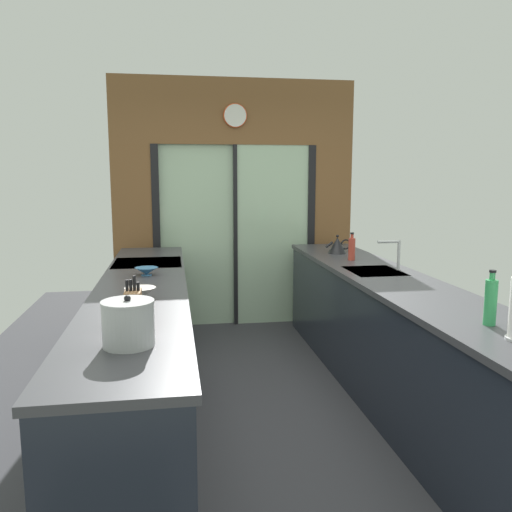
{
  "coord_description": "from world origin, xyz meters",
  "views": [
    {
      "loc": [
        -0.68,
        -3.31,
        1.67
      ],
      "look_at": [
        -0.05,
        0.62,
        1.05
      ],
      "focal_mm": 36.43,
      "sensor_mm": 36.0,
      "label": 1
    }
  ],
  "objects_px": {
    "kettle": "(337,245)",
    "soap_bottle_far": "(352,248)",
    "knife_block": "(133,308)",
    "mixing_bowl_near": "(140,293)",
    "stock_pot": "(128,323)",
    "oven_range": "(149,314)",
    "soap_bottle_near": "(491,301)",
    "mixing_bowl_far": "(146,271)"
  },
  "relations": [
    {
      "from": "kettle",
      "to": "soap_bottle_far",
      "type": "xyz_separation_m",
      "value": [
        -0.0,
        -0.41,
        0.03
      ]
    },
    {
      "from": "knife_block",
      "to": "kettle",
      "type": "height_order",
      "value": "knife_block"
    },
    {
      "from": "mixing_bowl_near",
      "to": "stock_pot",
      "type": "distance_m",
      "value": 0.86
    },
    {
      "from": "mixing_bowl_near",
      "to": "stock_pot",
      "type": "height_order",
      "value": "stock_pot"
    },
    {
      "from": "soap_bottle_far",
      "to": "mixing_bowl_near",
      "type": "bearing_deg",
      "value": -145.03
    },
    {
      "from": "oven_range",
      "to": "kettle",
      "type": "distance_m",
      "value": 1.9
    },
    {
      "from": "oven_range",
      "to": "knife_block",
      "type": "height_order",
      "value": "knife_block"
    },
    {
      "from": "oven_range",
      "to": "soap_bottle_far",
      "type": "relative_size",
      "value": 3.71
    },
    {
      "from": "mixing_bowl_near",
      "to": "kettle",
      "type": "bearing_deg",
      "value": 42.91
    },
    {
      "from": "soap_bottle_near",
      "to": "soap_bottle_far",
      "type": "relative_size",
      "value": 1.14
    },
    {
      "from": "soap_bottle_near",
      "to": "kettle",
      "type": "bearing_deg",
      "value": 89.96
    },
    {
      "from": "mixing_bowl_near",
      "to": "stock_pot",
      "type": "bearing_deg",
      "value": -90.0
    },
    {
      "from": "oven_range",
      "to": "knife_block",
      "type": "bearing_deg",
      "value": -89.46
    },
    {
      "from": "oven_range",
      "to": "soap_bottle_near",
      "type": "distance_m",
      "value": 2.92
    },
    {
      "from": "knife_block",
      "to": "stock_pot",
      "type": "distance_m",
      "value": 0.31
    },
    {
      "from": "oven_range",
      "to": "stock_pot",
      "type": "distance_m",
      "value": 2.34
    },
    {
      "from": "oven_range",
      "to": "mixing_bowl_far",
      "type": "height_order",
      "value": "mixing_bowl_far"
    },
    {
      "from": "oven_range",
      "to": "mixing_bowl_far",
      "type": "relative_size",
      "value": 5.3
    },
    {
      "from": "mixing_bowl_far",
      "to": "kettle",
      "type": "relative_size",
      "value": 0.67
    },
    {
      "from": "mixing_bowl_far",
      "to": "mixing_bowl_near",
      "type": "bearing_deg",
      "value": -90.0
    },
    {
      "from": "mixing_bowl_near",
      "to": "mixing_bowl_far",
      "type": "height_order",
      "value": "mixing_bowl_near"
    },
    {
      "from": "mixing_bowl_near",
      "to": "kettle",
      "type": "distance_m",
      "value": 2.43
    },
    {
      "from": "mixing_bowl_far",
      "to": "kettle",
      "type": "bearing_deg",
      "value": 25.7
    },
    {
      "from": "mixing_bowl_far",
      "to": "kettle",
      "type": "distance_m",
      "value": 1.98
    },
    {
      "from": "oven_range",
      "to": "stock_pot",
      "type": "xyz_separation_m",
      "value": [
        0.02,
        -2.27,
        0.57
      ]
    },
    {
      "from": "kettle",
      "to": "stock_pot",
      "type": "bearing_deg",
      "value": -125.29
    },
    {
      "from": "stock_pot",
      "to": "kettle",
      "type": "bearing_deg",
      "value": 54.71
    },
    {
      "from": "knife_block",
      "to": "kettle",
      "type": "relative_size",
      "value": 1.0
    },
    {
      "from": "soap_bottle_near",
      "to": "stock_pot",
      "type": "bearing_deg",
      "value": -178.67
    },
    {
      "from": "stock_pot",
      "to": "soap_bottle_near",
      "type": "height_order",
      "value": "soap_bottle_near"
    },
    {
      "from": "knife_block",
      "to": "mixing_bowl_near",
      "type": "bearing_deg",
      "value": 90.0
    },
    {
      "from": "knife_block",
      "to": "stock_pot",
      "type": "xyz_separation_m",
      "value": [
        0.0,
        -0.31,
        0.01
      ]
    },
    {
      "from": "oven_range",
      "to": "mixing_bowl_near",
      "type": "distance_m",
      "value": 1.5
    },
    {
      "from": "knife_block",
      "to": "soap_bottle_far",
      "type": "height_order",
      "value": "knife_block"
    },
    {
      "from": "mixing_bowl_near",
      "to": "knife_block",
      "type": "xyz_separation_m",
      "value": [
        -0.0,
        -0.55,
        0.05
      ]
    },
    {
      "from": "mixing_bowl_far",
      "to": "soap_bottle_near",
      "type": "bearing_deg",
      "value": -42.29
    },
    {
      "from": "kettle",
      "to": "soap_bottle_far",
      "type": "distance_m",
      "value": 0.41
    },
    {
      "from": "oven_range",
      "to": "soap_bottle_near",
      "type": "bearing_deg",
      "value": -51.08
    },
    {
      "from": "kettle",
      "to": "soap_bottle_far",
      "type": "bearing_deg",
      "value": -90.23
    },
    {
      "from": "knife_block",
      "to": "soap_bottle_near",
      "type": "bearing_deg",
      "value": -8.52
    },
    {
      "from": "knife_block",
      "to": "mixing_bowl_far",
      "type": "bearing_deg",
      "value": 90.0
    },
    {
      "from": "stock_pot",
      "to": "oven_range",
      "type": "bearing_deg",
      "value": 90.47
    }
  ]
}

